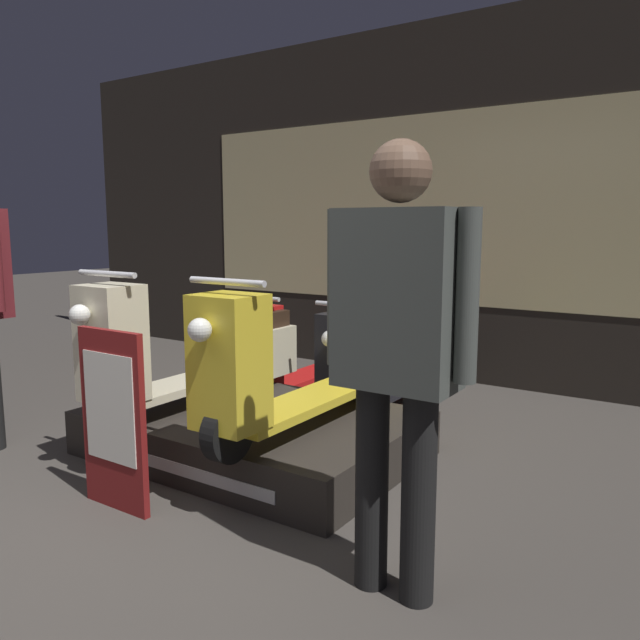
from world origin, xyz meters
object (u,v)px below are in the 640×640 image
object	(u,v)px
scooter_backrow_1	(386,367)
person_right_browsing	(398,335)
scooter_display_right	(303,370)
scooter_display_left	(192,353)
scooter_backrow_0	(303,355)
price_sign_board	(113,420)

from	to	relation	value
scooter_backrow_1	person_right_browsing	xyz separation A→B (m)	(1.17, -2.16, 0.68)
scooter_display_right	person_right_browsing	xyz separation A→B (m)	(0.97, -0.78, 0.41)
scooter_display_right	person_right_browsing	size ratio (longest dim) A/B	1.04
scooter_display_right	scooter_display_left	bearing A→B (deg)	180.00
scooter_backrow_0	person_right_browsing	size ratio (longest dim) A/B	1.04
scooter_backrow_1	person_right_browsing	distance (m)	2.55
scooter_backrow_0	scooter_backrow_1	size ratio (longest dim) A/B	1.00
scooter_display_left	price_sign_board	bearing A→B (deg)	-68.63
scooter_display_left	scooter_backrow_0	xyz separation A→B (m)	(-0.11, 1.38, -0.27)
person_right_browsing	price_sign_board	size ratio (longest dim) A/B	1.88
scooter_display_left	scooter_backrow_0	world-z (taller)	scooter_display_left
person_right_browsing	price_sign_board	xyz separation A→B (m)	(-1.49, -0.12, -0.56)
person_right_browsing	scooter_display_left	bearing A→B (deg)	157.07
person_right_browsing	scooter_backrow_0	bearing A→B (deg)	132.05
scooter_backrow_1	scooter_display_right	bearing A→B (deg)	-81.88
price_sign_board	person_right_browsing	bearing A→B (deg)	4.55
price_sign_board	scooter_backrow_0	bearing A→B (deg)	101.41
scooter_backrow_1	price_sign_board	world-z (taller)	price_sign_board
scooter_backrow_1	price_sign_board	xyz separation A→B (m)	(-0.32, -2.28, 0.13)
scooter_display_left	scooter_backrow_1	xyz separation A→B (m)	(0.67, 1.38, -0.27)
scooter_display_right	scooter_backrow_1	distance (m)	1.42
price_sign_board	scooter_display_left	bearing A→B (deg)	111.37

